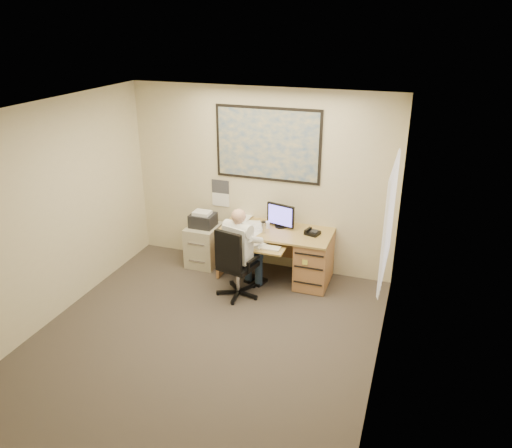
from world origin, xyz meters
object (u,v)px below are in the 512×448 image
(desk, at_px, (298,252))
(person, at_px, (239,252))
(filing_cabinet, at_px, (204,241))
(office_chair, at_px, (238,277))

(desk, height_order, person, person)
(filing_cabinet, xyz_separation_m, person, (0.83, -0.68, 0.25))
(desk, bearing_deg, office_chair, -132.61)
(desk, relative_size, office_chair, 1.57)
(desk, relative_size, filing_cabinet, 1.82)
(filing_cabinet, relative_size, person, 0.70)
(filing_cabinet, bearing_deg, person, -38.59)
(office_chair, distance_m, person, 0.34)
(person, bearing_deg, filing_cabinet, 157.26)
(filing_cabinet, distance_m, office_chair, 1.13)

